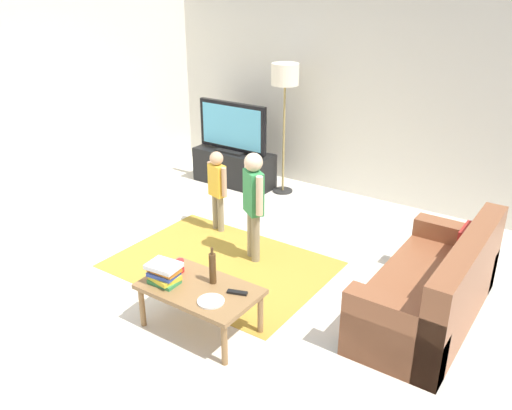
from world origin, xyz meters
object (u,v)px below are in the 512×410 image
Objects in this scene: child_center at (253,197)px; tv_stand at (234,168)px; book_stack at (164,273)px; plate at (211,301)px; bottle at (213,268)px; child_near_tv at (217,184)px; floor_lamp at (285,82)px; soda_can at (180,266)px; couch at (436,292)px; tv at (232,128)px; coffee_table at (200,292)px; tv_remote at (237,292)px.

tv_stand is at bearing 132.07° from child_center.
book_stack reaches higher than plate.
bottle is 1.52× the size of plate.
child_near_tv reaches higher than book_stack.
floor_lamp is 8.09× the size of plate.
couch is at bearing 31.23° from soda_can.
tv_stand is at bearing 90.00° from tv.
coffee_table is at bearing -75.14° from child_center.
floor_lamp is at bearing 90.55° from child_near_tv.
child_center is at bearing -67.23° from floor_lamp.
book_stack is at bearing -87.74° from child_center.
floor_lamp is 1.49× the size of child_center.
child_near_tv is (0.76, -1.31, -0.26)m from tv.
book_stack is at bearing -158.01° from coffee_table.
couch is at bearing 35.90° from book_stack.
tv reaches higher than child_center.
coffee_table is at bearing 21.99° from book_stack.
child_center is 4.13× the size of book_stack.
tv_stand is 0.60m from tv.
bottle is at bearing 67.38° from coffee_table.
child_near_tv is 0.82× the size of child_center.
tv is at bearing 123.99° from bottle.
tv_remote is at bearing -4.24° from bottle.
coffee_table is 0.26m from plate.
floor_lamp is 1.76m from child_near_tv.
couch reaches higher than soda_can.
bottle is at bearing -71.45° from child_center.
floor_lamp reaches higher than bottle.
tv_remote is at bearing -60.87° from child_center.
child_near_tv is 0.98× the size of coffee_table.
couch is 1.51× the size of child_center.
soda_can is (-0.35, -0.02, -0.08)m from bottle.
tv is 6.47× the size of tv_remote.
child_near_tv is 1.72m from soda_can.
soda_can reaches higher than tv_stand.
plate is at bearing -28.58° from coffee_table.
soda_can reaches higher than coffee_table.
tv is 5.00× the size of plate.
tv is at bearing 124.10° from plate.
tv_stand is 0.67× the size of floor_lamp.
tv_remote is at bearing 19.58° from book_stack.
tv reaches higher than coffee_table.
plate is at bearing -53.04° from child_near_tv.
couch reaches higher than bottle.
book_stack reaches higher than tv_stand.
bottle is (0.39, -1.17, -0.15)m from child_center.
bottle is (-1.57, -1.14, 0.27)m from couch.
plate is (0.22, -0.12, 0.06)m from coffee_table.
floor_lamp is at bearing 13.10° from tv.
book_stack is (-1.90, -1.38, 0.23)m from couch.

